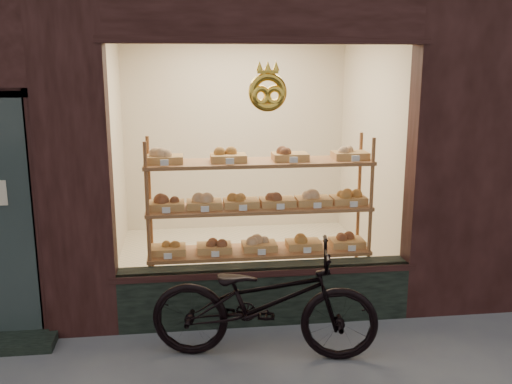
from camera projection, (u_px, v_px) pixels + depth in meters
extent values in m
cube|color=black|center=(265.00, 294.00, 5.36)|extent=(2.70, 0.25, 0.55)
torus|color=yellow|center=(268.00, 92.00, 4.83)|extent=(0.33, 0.07, 0.33)
cube|color=brown|center=(259.00, 298.00, 5.82)|extent=(2.20, 0.45, 0.04)
cube|color=brown|center=(259.00, 251.00, 5.70)|extent=(2.20, 0.45, 0.03)
cube|color=brown|center=(259.00, 208.00, 5.60)|extent=(2.20, 0.45, 0.04)
cube|color=brown|center=(259.00, 163.00, 5.50)|extent=(2.20, 0.45, 0.04)
cylinder|color=brown|center=(149.00, 232.00, 5.32)|extent=(0.04, 0.04, 1.70)
cylinder|color=brown|center=(370.00, 224.00, 5.58)|extent=(0.04, 0.04, 1.70)
cylinder|color=brown|center=(151.00, 221.00, 5.69)|extent=(0.04, 0.04, 1.70)
cylinder|color=brown|center=(358.00, 214.00, 5.96)|extent=(0.04, 0.04, 1.70)
cube|color=#A98245|center=(168.00, 250.00, 5.58)|extent=(0.34, 0.24, 0.07)
sphere|color=#985F30|center=(168.00, 242.00, 5.56)|extent=(0.11, 0.11, 0.11)
cube|color=silver|center=(168.00, 256.00, 5.40)|extent=(0.07, 0.01, 0.05)
cube|color=#A98245|center=(214.00, 248.00, 5.64)|extent=(0.34, 0.24, 0.07)
sphere|color=brown|center=(214.00, 240.00, 5.62)|extent=(0.11, 0.11, 0.11)
cube|color=silver|center=(215.00, 254.00, 5.46)|extent=(0.07, 0.01, 0.05)
cube|color=#A98245|center=(259.00, 246.00, 5.69)|extent=(0.34, 0.24, 0.07)
sphere|color=tan|center=(259.00, 238.00, 5.67)|extent=(0.11, 0.11, 0.11)
cube|color=silver|center=(262.00, 252.00, 5.51)|extent=(0.07, 0.01, 0.05)
cube|color=#A98245|center=(303.00, 244.00, 5.75)|extent=(0.34, 0.24, 0.07)
sphere|color=#985F30|center=(304.00, 236.00, 5.73)|extent=(0.11, 0.11, 0.11)
cube|color=silver|center=(307.00, 250.00, 5.57)|extent=(0.07, 0.01, 0.05)
cube|color=#A98245|center=(347.00, 243.00, 5.80)|extent=(0.34, 0.24, 0.07)
sphere|color=brown|center=(347.00, 235.00, 5.78)|extent=(0.11, 0.11, 0.11)
cube|color=silver|center=(352.00, 248.00, 5.62)|extent=(0.08, 0.01, 0.05)
cube|color=#A98245|center=(167.00, 205.00, 5.48)|extent=(0.34, 0.24, 0.07)
sphere|color=brown|center=(166.00, 197.00, 5.46)|extent=(0.11, 0.11, 0.11)
cube|color=silver|center=(166.00, 210.00, 5.30)|extent=(0.07, 0.01, 0.06)
cube|color=#A98245|center=(204.00, 204.00, 5.52)|extent=(0.34, 0.24, 0.07)
sphere|color=tan|center=(204.00, 196.00, 5.50)|extent=(0.11, 0.11, 0.11)
cube|color=silver|center=(205.00, 209.00, 5.34)|extent=(0.08, 0.01, 0.06)
cube|color=#A98245|center=(241.00, 203.00, 5.57)|extent=(0.34, 0.24, 0.07)
sphere|color=#985F30|center=(241.00, 195.00, 5.55)|extent=(0.11, 0.11, 0.11)
cube|color=silver|center=(243.00, 208.00, 5.39)|extent=(0.07, 0.01, 0.06)
cube|color=#A98245|center=(277.00, 202.00, 5.61)|extent=(0.34, 0.24, 0.07)
sphere|color=brown|center=(277.00, 194.00, 5.59)|extent=(0.11, 0.11, 0.11)
cube|color=silver|center=(281.00, 207.00, 5.43)|extent=(0.07, 0.01, 0.06)
cube|color=#A98245|center=(313.00, 201.00, 5.66)|extent=(0.34, 0.24, 0.07)
sphere|color=tan|center=(313.00, 192.00, 5.64)|extent=(0.11, 0.11, 0.11)
cube|color=silver|center=(317.00, 205.00, 5.48)|extent=(0.08, 0.01, 0.06)
cube|color=#A98245|center=(348.00, 200.00, 5.70)|extent=(0.34, 0.24, 0.07)
sphere|color=#985F30|center=(349.00, 191.00, 5.68)|extent=(0.11, 0.11, 0.11)
cube|color=silver|center=(354.00, 204.00, 5.52)|extent=(0.08, 0.01, 0.06)
cube|color=#A98245|center=(165.00, 159.00, 5.38)|extent=(0.34, 0.24, 0.07)
sphere|color=tan|center=(165.00, 150.00, 5.36)|extent=(0.11, 0.11, 0.11)
cube|color=silver|center=(164.00, 163.00, 5.20)|extent=(0.07, 0.01, 0.06)
cube|color=#A98245|center=(228.00, 158.00, 5.45)|extent=(0.34, 0.24, 0.07)
sphere|color=#985F30|center=(228.00, 149.00, 5.43)|extent=(0.11, 0.11, 0.11)
cube|color=silver|center=(230.00, 161.00, 5.27)|extent=(0.08, 0.01, 0.06)
cube|color=#A98245|center=(290.00, 157.00, 5.52)|extent=(0.34, 0.24, 0.07)
sphere|color=brown|center=(290.00, 148.00, 5.51)|extent=(0.11, 0.11, 0.11)
cube|color=silver|center=(294.00, 160.00, 5.35)|extent=(0.07, 0.01, 0.06)
cube|color=#A98245|center=(350.00, 155.00, 5.60)|extent=(0.34, 0.24, 0.07)
sphere|color=tan|center=(350.00, 147.00, 5.58)|extent=(0.11, 0.11, 0.11)
cube|color=silver|center=(356.00, 158.00, 5.42)|extent=(0.08, 0.01, 0.06)
imported|color=black|center=(264.00, 301.00, 4.67)|extent=(1.95, 0.99, 0.98)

